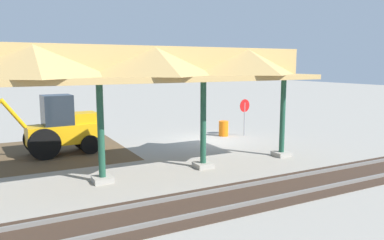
% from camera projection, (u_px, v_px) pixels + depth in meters
% --- Properties ---
extents(ground_plane, '(120.00, 120.00, 0.00)m').
position_uv_depth(ground_plane, '(210.00, 140.00, 20.92)').
color(ground_plane, gray).
extents(dirt_work_zone, '(10.23, 7.00, 0.01)m').
position_uv_depth(dirt_work_zone, '(14.00, 156.00, 17.36)').
color(dirt_work_zone, brown).
rests_on(dirt_work_zone, ground).
extents(platform_canopy, '(13.72, 3.20, 4.90)m').
position_uv_depth(platform_canopy, '(155.00, 66.00, 13.88)').
color(platform_canopy, '#9E998E').
rests_on(platform_canopy, ground).
extents(rail_tracks, '(60.00, 2.58, 0.15)m').
position_uv_depth(rail_tracks, '(325.00, 180.00, 13.68)').
color(rail_tracks, slate).
rests_on(rail_tracks, ground).
extents(stop_sign, '(0.76, 0.15, 2.18)m').
position_uv_depth(stop_sign, '(245.00, 110.00, 22.15)').
color(stop_sign, gray).
rests_on(stop_sign, ground).
extents(backhoe, '(5.27, 1.87, 2.82)m').
position_uv_depth(backhoe, '(59.00, 128.00, 17.55)').
color(backhoe, orange).
rests_on(backhoe, ground).
extents(traffic_barrel, '(0.56, 0.56, 0.90)m').
position_uv_depth(traffic_barrel, '(224.00, 128.00, 22.18)').
color(traffic_barrel, orange).
rests_on(traffic_barrel, ground).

